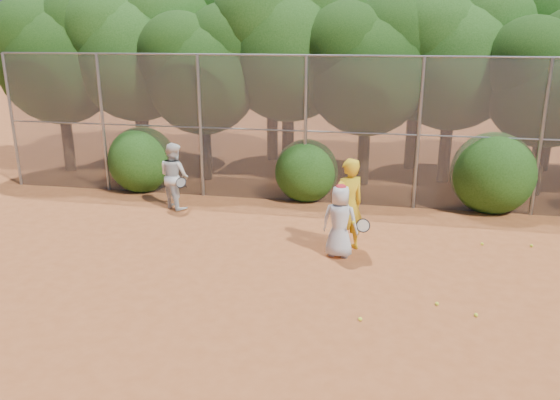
# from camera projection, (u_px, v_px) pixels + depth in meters

# --- Properties ---
(ground) EXTENTS (80.00, 80.00, 0.00)m
(ground) POSITION_uv_depth(u_px,v_px,m) (308.00, 304.00, 9.62)
(ground) COLOR #9D4D23
(ground) RESTS_ON ground
(fence_back) EXTENTS (20.05, 0.09, 4.03)m
(fence_back) POSITION_uv_depth(u_px,v_px,m) (338.00, 130.00, 14.65)
(fence_back) COLOR gray
(fence_back) RESTS_ON ground
(tree_0) EXTENTS (4.38, 3.81, 6.00)m
(tree_0) POSITION_uv_depth(u_px,v_px,m) (60.00, 53.00, 17.76)
(tree_0) COLOR black
(tree_0) RESTS_ON ground
(tree_1) EXTENTS (4.64, 4.03, 6.35)m
(tree_1) POSITION_uv_depth(u_px,v_px,m) (137.00, 45.00, 17.69)
(tree_1) COLOR black
(tree_1) RESTS_ON ground
(tree_2) EXTENTS (3.99, 3.47, 5.47)m
(tree_2) POSITION_uv_depth(u_px,v_px,m) (204.00, 66.00, 16.73)
(tree_2) COLOR black
(tree_2) RESTS_ON ground
(tree_3) EXTENTS (4.89, 4.26, 6.70)m
(tree_3) POSITION_uv_depth(u_px,v_px,m) (291.00, 38.00, 16.96)
(tree_3) COLOR black
(tree_3) RESTS_ON ground
(tree_4) EXTENTS (4.19, 3.64, 5.73)m
(tree_4) POSITION_uv_depth(u_px,v_px,m) (370.00, 61.00, 16.12)
(tree_4) COLOR black
(tree_4) RESTS_ON ground
(tree_5) EXTENTS (4.51, 3.92, 6.17)m
(tree_5) POSITION_uv_depth(u_px,v_px,m) (456.00, 51.00, 16.31)
(tree_5) COLOR black
(tree_5) RESTS_ON ground
(tree_6) EXTENTS (3.86, 3.36, 5.29)m
(tree_6) POSITION_uv_depth(u_px,v_px,m) (551.00, 74.00, 15.07)
(tree_6) COLOR black
(tree_6) RESTS_ON ground
(tree_9) EXTENTS (4.83, 4.20, 6.62)m
(tree_9) POSITION_uv_depth(u_px,v_px,m) (140.00, 39.00, 19.98)
(tree_9) COLOR black
(tree_9) RESTS_ON ground
(tree_10) EXTENTS (5.15, 4.48, 7.06)m
(tree_10) POSITION_uv_depth(u_px,v_px,m) (274.00, 30.00, 19.15)
(tree_10) COLOR black
(tree_10) RESTS_ON ground
(tree_11) EXTENTS (4.64, 4.03, 6.35)m
(tree_11) POSITION_uv_depth(u_px,v_px,m) (420.00, 45.00, 17.96)
(tree_11) COLOR black
(tree_11) RESTS_ON ground
(bush_0) EXTENTS (2.00, 2.00, 2.00)m
(bush_0) POSITION_uv_depth(u_px,v_px,m) (142.00, 157.00, 16.35)
(bush_0) COLOR #1A4110
(bush_0) RESTS_ON ground
(bush_1) EXTENTS (1.80, 1.80, 1.80)m
(bush_1) POSITION_uv_depth(u_px,v_px,m) (306.00, 168.00, 15.44)
(bush_1) COLOR #1A4110
(bush_1) RESTS_ON ground
(bush_2) EXTENTS (2.20, 2.20, 2.20)m
(bush_2) POSITION_uv_depth(u_px,v_px,m) (493.00, 169.00, 14.44)
(bush_2) COLOR #1A4110
(bush_2) RESTS_ON ground
(player_yellow) EXTENTS (0.96, 0.84, 2.05)m
(player_yellow) POSITION_uv_depth(u_px,v_px,m) (348.00, 205.00, 11.73)
(player_yellow) COLOR gold
(player_yellow) RESTS_ON ground
(player_teen) EXTENTS (0.84, 0.62, 1.59)m
(player_teen) POSITION_uv_depth(u_px,v_px,m) (340.00, 221.00, 11.45)
(player_teen) COLOR silver
(player_teen) RESTS_ON ground
(player_white) EXTENTS (1.10, 1.04, 1.79)m
(player_white) POSITION_uv_depth(u_px,v_px,m) (174.00, 176.00, 14.63)
(player_white) COLOR silver
(player_white) RESTS_ON ground
(ball_0) EXTENTS (0.07, 0.07, 0.07)m
(ball_0) POSITION_uv_depth(u_px,v_px,m) (437.00, 304.00, 9.55)
(ball_0) COLOR yellow
(ball_0) RESTS_ON ground
(ball_1) EXTENTS (0.07, 0.07, 0.07)m
(ball_1) POSITION_uv_depth(u_px,v_px,m) (532.00, 246.00, 12.14)
(ball_1) COLOR yellow
(ball_1) RESTS_ON ground
(ball_2) EXTENTS (0.07, 0.07, 0.07)m
(ball_2) POSITION_uv_depth(u_px,v_px,m) (476.00, 315.00, 9.17)
(ball_2) COLOR yellow
(ball_2) RESTS_ON ground
(ball_3) EXTENTS (0.07, 0.07, 0.07)m
(ball_3) POSITION_uv_depth(u_px,v_px,m) (360.00, 319.00, 9.04)
(ball_3) COLOR yellow
(ball_3) RESTS_ON ground
(ball_4) EXTENTS (0.07, 0.07, 0.07)m
(ball_4) POSITION_uv_depth(u_px,v_px,m) (482.00, 244.00, 12.24)
(ball_4) COLOR yellow
(ball_4) RESTS_ON ground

